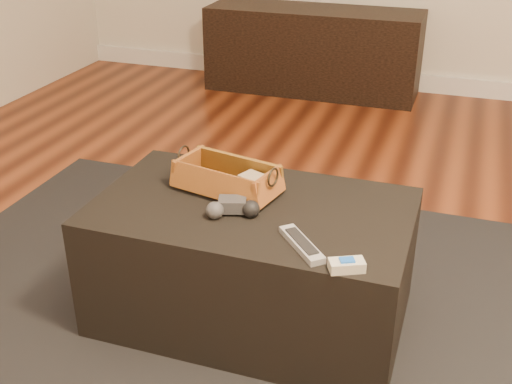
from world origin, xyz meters
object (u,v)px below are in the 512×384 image
(media_cabinet, at_px, (313,51))
(game_controller, at_px, (233,208))
(tv_remote, at_px, (220,185))
(wicker_basket, at_px, (227,179))
(cream_gadget, at_px, (347,265))
(ottoman, at_px, (252,261))
(silver_remote, at_px, (302,244))

(media_cabinet, relative_size, game_controller, 8.26)
(tv_remote, distance_m, wicker_basket, 0.03)
(tv_remote, relative_size, wicker_basket, 0.49)
(media_cabinet, bearing_deg, cream_gadget, -74.04)
(ottoman, distance_m, tv_remote, 0.27)
(media_cabinet, height_order, tv_remote, media_cabinet)
(media_cabinet, distance_m, tv_remote, 2.48)
(tv_remote, xyz_separation_m, silver_remote, (0.35, -0.26, -0.01))
(wicker_basket, bearing_deg, game_controller, -62.93)
(silver_remote, height_order, cream_gadget, cream_gadget)
(cream_gadget, bearing_deg, wicker_basket, 144.34)
(media_cabinet, relative_size, silver_remote, 7.82)
(media_cabinet, bearing_deg, silver_remote, -76.45)
(wicker_basket, relative_size, cream_gadget, 3.62)
(media_cabinet, height_order, wicker_basket, media_cabinet)
(game_controller, bearing_deg, media_cabinet, 98.85)
(tv_remote, relative_size, game_controller, 1.07)
(media_cabinet, height_order, ottoman, media_cabinet)
(tv_remote, xyz_separation_m, cream_gadget, (0.49, -0.33, -0.01))
(ottoman, relative_size, wicker_basket, 2.64)
(ottoman, distance_m, game_controller, 0.25)
(ottoman, xyz_separation_m, silver_remote, (0.21, -0.19, 0.22))
(ottoman, height_order, game_controller, game_controller)
(media_cabinet, xyz_separation_m, tv_remote, (0.31, -2.45, 0.17))
(media_cabinet, xyz_separation_m, silver_remote, (0.65, -2.71, 0.16))
(media_cabinet, distance_m, game_controller, 2.63)
(silver_remote, bearing_deg, cream_gadget, -26.80)
(silver_remote, relative_size, cream_gadget, 1.74)
(media_cabinet, distance_m, cream_gadget, 2.90)
(game_controller, bearing_deg, tv_remote, 124.33)
(wicker_basket, relative_size, game_controller, 2.20)
(ottoman, relative_size, tv_remote, 5.43)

